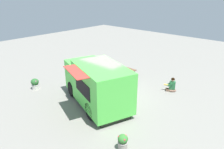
{
  "coord_description": "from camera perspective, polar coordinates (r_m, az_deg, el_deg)",
  "views": [
    {
      "loc": [
        -8.41,
        -7.73,
        5.95
      ],
      "look_at": [
        0.31,
        0.18,
        1.29
      ],
      "focal_mm": 34.46,
      "sensor_mm": 36.0,
      "label": 1
    }
  ],
  "objects": [
    {
      "name": "person_customer",
      "position": [
        13.96,
        15.55,
        -2.86
      ],
      "size": [
        0.66,
        0.81,
        0.9
      ],
      "color": "brown",
      "rests_on": "ground_plane"
    },
    {
      "name": "planter_flowering_near",
      "position": [
        14.59,
        -19.76,
        -2.24
      ],
      "size": [
        0.49,
        0.49,
        0.69
      ],
      "color": "silver",
      "rests_on": "ground_plane"
    },
    {
      "name": "planter_flowering_far",
      "position": [
        8.92,
        2.89,
        -17.35
      ],
      "size": [
        0.41,
        0.41,
        0.65
      ],
      "color": "#9E9A8B",
      "rests_on": "ground_plane"
    },
    {
      "name": "ground_plane",
      "position": [
        12.88,
        -0.36,
        -5.9
      ],
      "size": [
        40.0,
        40.0,
        0.0
      ],
      "primitive_type": "plane",
      "color": "gray"
    },
    {
      "name": "food_truck",
      "position": [
        11.68,
        -4.1,
        -2.68
      ],
      "size": [
        3.88,
        5.26,
        2.4
      ],
      "color": "#54D54B",
      "rests_on": "ground_plane"
    },
    {
      "name": "plaza_bench",
      "position": [
        16.28,
        3.45,
        1.48
      ],
      "size": [
        0.41,
        1.88,
        0.47
      ],
      "color": "brown",
      "rests_on": "ground_plane"
    }
  ]
}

